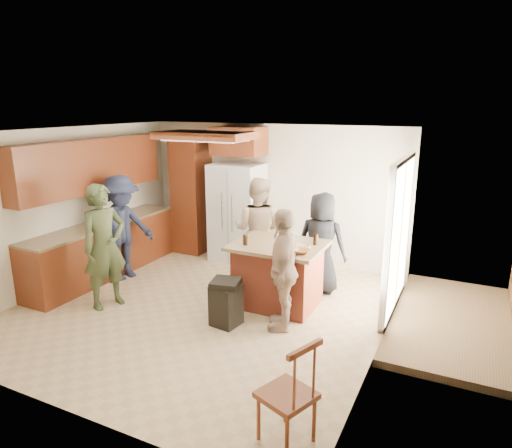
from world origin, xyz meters
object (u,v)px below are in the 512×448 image
at_px(person_behind_right, 321,243).
at_px(spindle_chair, 288,396).
at_px(refrigerator, 237,213).
at_px(person_side_right, 283,269).
at_px(trash_bin, 226,302).
at_px(person_counter, 122,228).
at_px(person_behind_left, 258,230).
at_px(kitchen_island, 278,274).
at_px(person_front_left, 105,247).

height_order(person_behind_right, spindle_chair, person_behind_right).
bearing_deg(refrigerator, spindle_chair, -56.87).
distance_m(person_side_right, trash_bin, 0.89).
height_order(person_behind_right, person_side_right, person_side_right).
bearing_deg(person_counter, person_behind_left, -49.20).
relative_size(person_behind_right, person_side_right, 0.98).
relative_size(person_behind_left, person_counter, 0.99).
xyz_separation_m(person_side_right, person_counter, (-3.07, 0.46, 0.07)).
bearing_deg(person_behind_left, spindle_chair, 114.35).
relative_size(trash_bin, spindle_chair, 0.63).
distance_m(person_counter, spindle_chair, 4.62).
bearing_deg(spindle_chair, person_side_right, 113.75).
distance_m(person_behind_left, kitchen_island, 1.07).
height_order(person_counter, refrigerator, refrigerator).
xyz_separation_m(refrigerator, kitchen_island, (1.48, -1.53, -0.43)).
height_order(person_front_left, trash_bin, person_front_left).
relative_size(refrigerator, trash_bin, 2.86).
relative_size(person_side_right, refrigerator, 0.89).
bearing_deg(person_behind_right, refrigerator, -22.14).
xyz_separation_m(person_counter, refrigerator, (1.26, 1.68, 0.03)).
bearing_deg(spindle_chair, person_behind_left, 119.50).
distance_m(person_front_left, person_counter, 1.09).
bearing_deg(person_behind_right, person_counter, 16.42).
xyz_separation_m(person_counter, spindle_chair, (3.92, -2.40, -0.42)).
distance_m(person_front_left, person_behind_left, 2.39).
bearing_deg(kitchen_island, spindle_chair, -65.04).
relative_size(person_counter, spindle_chair, 1.75).
relative_size(person_behind_left, kitchen_island, 1.35).
distance_m(kitchen_island, spindle_chair, 2.80).
xyz_separation_m(kitchen_island, spindle_chair, (1.18, -2.54, -0.02)).
height_order(person_behind_left, kitchen_island, person_behind_left).
distance_m(person_behind_left, person_behind_right, 1.07).
xyz_separation_m(trash_bin, spindle_chair, (1.55, -1.67, 0.13)).
xyz_separation_m(person_front_left, refrigerator, (0.73, 2.62, 0.00)).
xyz_separation_m(person_behind_left, person_counter, (-2.06, -0.88, 0.01)).
height_order(person_counter, kitchen_island, person_counter).
distance_m(person_front_left, trash_bin, 1.94).
relative_size(refrigerator, kitchen_island, 1.41).
height_order(person_counter, spindle_chair, person_counter).
xyz_separation_m(person_side_right, trash_bin, (-0.70, -0.26, -0.48)).
bearing_deg(person_behind_left, trash_bin, 95.53).
xyz_separation_m(person_behind_right, trash_bin, (-0.77, -1.62, -0.47)).
bearing_deg(person_counter, spindle_chair, -103.84).
bearing_deg(kitchen_island, refrigerator, 133.93).
bearing_deg(person_side_right, person_behind_right, 159.37).
bearing_deg(refrigerator, person_counter, -127.02).
height_order(person_behind_right, refrigerator, refrigerator).
xyz_separation_m(person_behind_right, kitchen_island, (-0.40, -0.75, -0.31)).
bearing_deg(person_behind_right, trash_bin, 65.21).
bearing_deg(refrigerator, person_front_left, -105.57).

